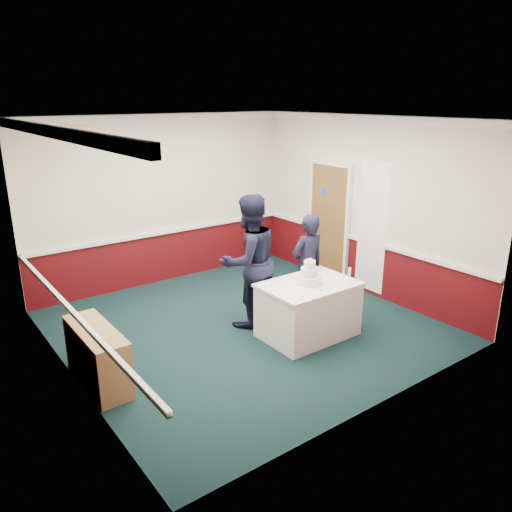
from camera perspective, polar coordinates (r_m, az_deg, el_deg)
ground at (r=7.52m, az=-1.29°, el=-8.00°), size 5.00×5.00×0.00m
room_shell at (r=7.44m, az=-3.64°, el=7.64°), size 5.00×5.00×3.00m
sideboard at (r=6.29m, az=-17.62°, el=-10.82°), size 0.41×1.20×0.70m
cake_table at (r=7.13m, az=5.99°, el=-6.05°), size 1.32×0.92×0.79m
wedding_cake at (r=6.95m, az=6.12°, el=-2.28°), size 0.35×0.35×0.36m
cake_knife at (r=6.83m, az=7.03°, el=-3.64°), size 0.07×0.22×0.00m
champagne_flute at (r=7.09m, az=10.64°, el=-1.85°), size 0.05×0.05×0.21m
person_man at (r=7.25m, az=-0.81°, el=-0.60°), size 0.96×0.75×1.97m
person_woman at (r=7.66m, az=5.89°, el=-1.11°), size 0.60×0.41×1.61m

